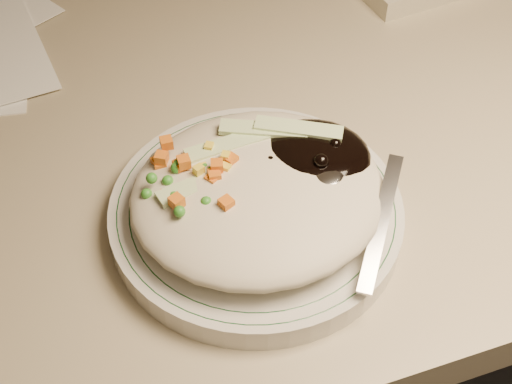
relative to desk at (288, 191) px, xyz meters
name	(u,v)px	position (x,y,z in m)	size (l,w,h in m)	color
desk	(288,191)	(0.00, 0.00, 0.00)	(1.40, 0.70, 0.74)	gray
plate	(256,214)	(-0.11, -0.19, 0.21)	(0.23, 0.23, 0.02)	beige
plate_rim	(256,206)	(-0.11, -0.19, 0.22)	(0.22, 0.22, 0.00)	#144723
meal	(262,186)	(-0.10, -0.19, 0.24)	(0.21, 0.19, 0.05)	#B7AD94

